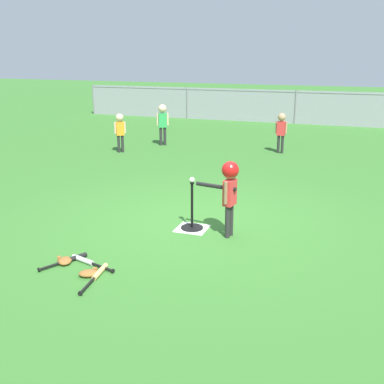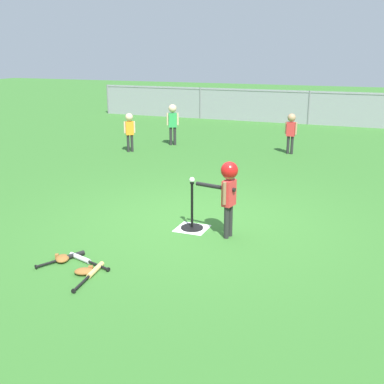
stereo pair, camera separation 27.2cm
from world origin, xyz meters
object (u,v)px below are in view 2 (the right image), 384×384
Objects in this scene: batting_tee at (192,221)px; glove_by_plate at (62,258)px; batter_child at (228,184)px; spare_bat_silver at (84,259)px; fielder_deep_left at (291,128)px; spare_bat_wood at (93,273)px; glove_near_bats at (84,271)px; fielder_near_right at (130,127)px; baseball_on_tee at (192,180)px; fielder_deep_center at (173,119)px; spare_bat_black at (67,257)px.

glove_by_plate is (-1.06, -1.62, -0.08)m from batting_tee.
batter_child reaches higher than spare_bat_silver.
fielder_deep_left is 1.41× the size of spare_bat_wood.
spare_bat_silver is at bearing 125.07° from glove_near_bats.
batter_child is 2.33m from glove_by_plate.
fielder_near_right is 6.60m from spare_bat_silver.
spare_bat_silver is at bearing 18.07° from glove_by_plate.
spare_bat_wood is at bearing -41.58° from spare_bat_silver.
baseball_on_tee reaches higher than spare_bat_wood.
batting_tee reaches higher than glove_near_bats.
fielder_deep_center is (-3.16, -0.03, 0.06)m from fielder_deep_left.
batter_child is (0.57, -0.11, 0.64)m from batting_tee.
fielder_near_right reaches higher than batting_tee.
fielder_near_right is at bearing 127.95° from baseball_on_tee.
fielder_near_right is at bearing 114.09° from spare_bat_silver.
fielder_deep_center is at bearing 62.54° from fielder_near_right.
glove_near_bats is (2.24, -7.50, -0.67)m from fielder_deep_center.
batting_tee is 1.93m from glove_by_plate.
batter_child is 2.13m from spare_bat_wood.
glove_by_plate is (-1.06, -1.62, -0.69)m from baseball_on_tee.
spare_bat_silver is 0.27m from glove_by_plate.
glove_by_plate is 1.01× the size of glove_near_bats.
spare_bat_wood is at bearing -18.06° from glove_by_plate.
batter_child is 0.97× the size of fielder_deep_center.
batting_tee is 5.75m from fielder_deep_left.
baseball_on_tee reaches higher than batting_tee.
batting_tee is 0.98× the size of spare_bat_wood.
batting_tee reaches higher than spare_bat_silver.
spare_bat_wood is 0.58m from glove_by_plate.
fielder_deep_left is 4.00m from fielder_near_right.
baseball_on_tee is 1.99m from spare_bat_black.
glove_by_plate is at bearing -123.13° from batting_tee.
batter_child is 1.56× the size of spare_bat_silver.
fielder_deep_center reaches higher than baseball_on_tee.
spare_bat_silver is at bearing -65.91° from fielder_near_right.
baseball_on_tee is at bearing 56.86° from spare_bat_black.
fielder_near_right is 6.53m from spare_bat_black.
fielder_deep_left is 7.61m from glove_near_bats.
fielder_deep_center is 4.04× the size of glove_by_plate.
baseball_on_tee is 0.11× the size of spare_bat_silver.
batting_tee is at bearing 74.45° from spare_bat_wood.
fielder_deep_center is at bearing 104.16° from spare_bat_black.
glove_near_bats is (-0.60, -1.81, -0.08)m from batting_tee.
batter_child reaches higher than spare_bat_wood.
glove_by_plate is 0.49m from glove_near_bats.
fielder_deep_center is at bearing 106.66° from glove_near_bats.
fielder_deep_center is 7.50m from spare_bat_black.
batter_child is at bearing -48.47° from fielder_near_right.
baseball_on_tee is at bearing 74.45° from spare_bat_wood.
fielder_near_right is at bearing 115.45° from spare_bat_wood.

